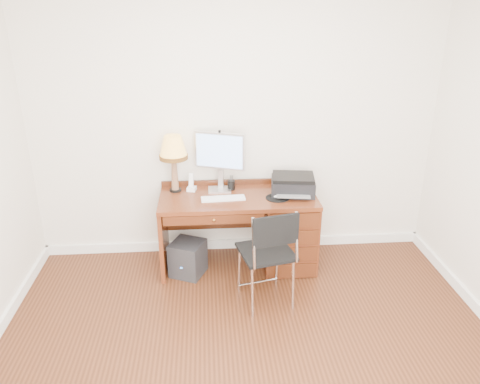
{
  "coord_description": "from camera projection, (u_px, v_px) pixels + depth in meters",
  "views": [
    {
      "loc": [
        -0.29,
        -2.71,
        2.5
      ],
      "look_at": [
        0.0,
        1.2,
        0.88
      ],
      "focal_mm": 35.0,
      "sensor_mm": 36.0,
      "label": 1
    }
  ],
  "objects": [
    {
      "name": "ground",
      "position": [
        252.0,
        362.0,
        3.47
      ],
      "size": [
        4.0,
        4.0,
        0.0
      ],
      "primitive_type": "plane",
      "color": "#381A0C",
      "rests_on": "ground"
    },
    {
      "name": "room_shell",
      "position": [
        245.0,
        305.0,
        4.03
      ],
      "size": [
        4.0,
        4.0,
        4.0
      ],
      "color": "silver",
      "rests_on": "ground"
    },
    {
      "name": "desk",
      "position": [
        270.0,
        226.0,
        4.63
      ],
      "size": [
        1.5,
        0.67,
        0.75
      ],
      "color": "#612914",
      "rests_on": "ground"
    },
    {
      "name": "monitor",
      "position": [
        219.0,
        154.0,
        4.5
      ],
      "size": [
        0.48,
        0.25,
        0.58
      ],
      "rotation": [
        0.0,
        0.0,
        -0.35
      ],
      "color": "silver",
      "rests_on": "desk"
    },
    {
      "name": "keyboard",
      "position": [
        223.0,
        198.0,
        4.4
      ],
      "size": [
        0.42,
        0.14,
        0.02
      ],
      "primitive_type": "cube",
      "rotation": [
        0.0,
        0.0,
        0.06
      ],
      "color": "white",
      "rests_on": "desk"
    },
    {
      "name": "mouse_pad",
      "position": [
        278.0,
        197.0,
        4.42
      ],
      "size": [
        0.23,
        0.23,
        0.05
      ],
      "color": "black",
      "rests_on": "desk"
    },
    {
      "name": "printer",
      "position": [
        293.0,
        184.0,
        4.51
      ],
      "size": [
        0.45,
        0.37,
        0.18
      ],
      "rotation": [
        0.0,
        0.0,
        -0.14
      ],
      "color": "black",
      "rests_on": "desk"
    },
    {
      "name": "leg_lamp",
      "position": [
        173.0,
        151.0,
        4.43
      ],
      "size": [
        0.27,
        0.27,
        0.56
      ],
      "color": "black",
      "rests_on": "desk"
    },
    {
      "name": "phone",
      "position": [
        192.0,
        186.0,
        4.58
      ],
      "size": [
        0.1,
        0.1,
        0.18
      ],
      "rotation": [
        0.0,
        0.0,
        -0.23
      ],
      "color": "white",
      "rests_on": "desk"
    },
    {
      "name": "pen_cup",
      "position": [
        231.0,
        185.0,
        4.61
      ],
      "size": [
        0.07,
        0.07,
        0.09
      ],
      "primitive_type": "cylinder",
      "color": "black",
      "rests_on": "desk"
    },
    {
      "name": "chair",
      "position": [
        267.0,
        249.0,
        3.92
      ],
      "size": [
        0.52,
        0.52,
        0.92
      ],
      "rotation": [
        0.0,
        0.0,
        0.23
      ],
      "color": "black",
      "rests_on": "ground"
    },
    {
      "name": "equipment_box",
      "position": [
        188.0,
        258.0,
        4.53
      ],
      "size": [
        0.39,
        0.39,
        0.34
      ],
      "primitive_type": "cube",
      "rotation": [
        0.0,
        0.0,
        -0.42
      ],
      "color": "black",
      "rests_on": "ground"
    }
  ]
}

